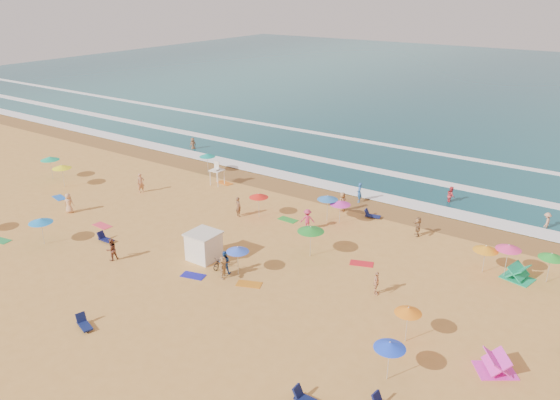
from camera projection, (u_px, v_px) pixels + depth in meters
The scene contains 13 objects.
ground at pixel (232, 239), 43.68m from camera, with size 220.00×220.00×0.00m, color gold.
ocean at pixel (502, 87), 107.87m from camera, with size 220.00×140.00×0.18m, color #0C4756.
wet_sand at pixel (313, 193), 53.23m from camera, with size 220.00×220.00×0.00m, color olive.
surf_foam at pixel (355, 168), 59.94m from camera, with size 200.00×18.70×0.05m.
cabana at pixel (204, 247), 40.17m from camera, with size 2.00×2.00×2.00m, color white.
cabana_roof at pixel (203, 234), 39.77m from camera, with size 2.20×2.20×0.12m, color silver.
bicycle at pixel (221, 262), 39.14m from camera, with size 0.59×1.69×0.89m, color black.
lifeguard_stand at pixel (217, 175), 55.01m from camera, with size 1.20×1.20×2.10m, color white, non-canonical shape.
beach_umbrellas at pixel (221, 215), 42.94m from camera, with size 48.39×30.78×0.74m.
loungers at pixel (273, 300), 34.96m from camera, with size 63.80×25.54×0.34m.
towels at pixel (185, 234), 44.43m from camera, with size 53.35×24.69×0.03m.
popup_tents at pixel (509, 310), 33.09m from camera, with size 3.75×13.08×1.20m.
beachgoers at pixel (294, 216), 46.00m from camera, with size 41.05×26.52×2.15m.
Camera 1 is at (25.59, -30.24, 19.05)m, focal length 35.00 mm.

